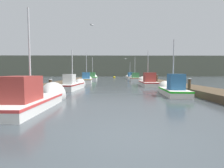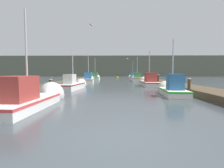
% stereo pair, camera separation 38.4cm
% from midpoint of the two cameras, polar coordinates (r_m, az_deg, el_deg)
% --- Properties ---
extents(ground_plane, '(200.00, 200.00, 0.00)m').
position_cam_midpoint_polar(ground_plane, '(4.32, 4.98, -18.15)').
color(ground_plane, '#3D4449').
extents(dock_left, '(2.32, 40.00, 0.43)m').
position_cam_midpoint_polar(dock_left, '(20.91, -15.72, -0.05)').
color(dock_left, '#4C3D2B').
rests_on(dock_left, ground_plane).
extents(dock_right, '(2.32, 40.00, 0.43)m').
position_cam_midpoint_polar(dock_right, '(21.09, 19.01, -0.09)').
color(dock_right, '#4C3D2B').
rests_on(dock_right, ground_plane).
extents(distant_shore_ridge, '(120.00, 16.00, 7.46)m').
position_cam_midpoint_polar(distant_shore_ridge, '(70.66, 1.12, 5.67)').
color(distant_shore_ridge, '#565B4C').
rests_on(distant_shore_ridge, ground_plane).
extents(fishing_boat_0, '(1.83, 5.27, 4.97)m').
position_cam_midpoint_polar(fishing_boat_0, '(9.00, -23.78, -4.08)').
color(fishing_boat_0, silver).
rests_on(fishing_boat_0, ground_plane).
extents(fishing_boat_1, '(1.72, 4.51, 4.31)m').
position_cam_midpoint_polar(fishing_boat_1, '(13.23, 19.68, -1.55)').
color(fishing_boat_1, silver).
rests_on(fishing_boat_1, ground_plane).
extents(fishing_boat_2, '(1.74, 5.13, 4.02)m').
position_cam_midpoint_polar(fishing_boat_2, '(16.93, -11.82, -0.22)').
color(fishing_boat_2, silver).
rests_on(fishing_boat_2, ground_plane).
extents(fishing_boat_3, '(1.78, 5.73, 4.63)m').
position_cam_midpoint_polar(fishing_boat_3, '(21.33, 12.37, 0.69)').
color(fishing_boat_3, silver).
rests_on(fishing_boat_3, ground_plane).
extents(fishing_boat_4, '(1.95, 5.97, 4.87)m').
position_cam_midpoint_polar(fishing_boat_4, '(26.60, -7.26, 1.45)').
color(fishing_boat_4, silver).
rests_on(fishing_boat_4, ground_plane).
extents(fishing_boat_5, '(2.01, 5.36, 4.86)m').
position_cam_midpoint_polar(fishing_boat_5, '(32.06, 8.49, 1.87)').
color(fishing_boat_5, silver).
rests_on(fishing_boat_5, ground_plane).
extents(fishing_boat_6, '(1.89, 5.23, 5.05)m').
position_cam_midpoint_polar(fishing_boat_6, '(36.04, -5.19, 2.09)').
color(fishing_boat_6, silver).
rests_on(fishing_boat_6, ground_plane).
extents(fishing_boat_7, '(1.69, 5.55, 4.31)m').
position_cam_midpoint_polar(fishing_boat_7, '(40.63, 7.00, 2.29)').
color(fishing_boat_7, silver).
rests_on(fishing_boat_7, ground_plane).
extents(mooring_piling_0, '(0.27, 0.27, 1.29)m').
position_cam_midpoint_polar(mooring_piling_0, '(22.29, 15.36, 1.32)').
color(mooring_piling_0, '#473523').
rests_on(mooring_piling_0, ground_plane).
extents(mooring_piling_1, '(0.24, 0.24, 1.17)m').
position_cam_midpoint_polar(mooring_piling_1, '(13.53, 24.60, -0.79)').
color(mooring_piling_1, '#473523').
rests_on(mooring_piling_1, ground_plane).
extents(mooring_piling_2, '(0.30, 0.30, 1.04)m').
position_cam_midpoint_polar(mooring_piling_2, '(15.00, -18.73, -0.44)').
color(mooring_piling_2, '#473523').
rests_on(mooring_piling_2, ground_plane).
extents(channel_buoy, '(0.61, 0.61, 1.11)m').
position_cam_midpoint_polar(channel_buoy, '(46.99, 1.94, 2.19)').
color(channel_buoy, gold).
rests_on(channel_buoy, ground_plane).
extents(seagull_lead, '(0.55, 0.28, 0.12)m').
position_cam_midpoint_polar(seagull_lead, '(25.30, 5.47, 8.22)').
color(seagull_lead, white).
extents(seagull_1, '(0.32, 0.55, 0.12)m').
position_cam_midpoint_polar(seagull_1, '(15.79, -5.91, 18.56)').
color(seagull_1, white).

